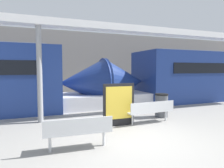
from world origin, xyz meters
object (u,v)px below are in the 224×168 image
(poster_board, at_px, (119,104))
(support_column_near, at_px, (40,75))
(trash_bin, at_px, (161,105))
(bench_far, at_px, (151,110))
(bench_near, at_px, (78,130))
(train_left, at_px, (219,76))

(poster_board, distance_m, support_column_near, 3.19)
(trash_bin, bearing_deg, bench_far, -143.47)
(bench_far, bearing_deg, poster_board, 171.41)
(poster_board, relative_size, support_column_near, 0.42)
(bench_far, height_order, trash_bin, trash_bin)
(bench_near, xyz_separation_m, poster_board, (1.79, 1.60, 0.27))
(bench_far, bearing_deg, bench_near, -156.65)
(bench_near, distance_m, trash_bin, 4.57)
(trash_bin, height_order, support_column_near, support_column_near)
(bench_near, bearing_deg, support_column_near, 107.57)
(trash_bin, relative_size, support_column_near, 0.27)
(train_left, relative_size, bench_near, 9.97)
(train_left, relative_size, bench_far, 9.16)
(bench_near, height_order, trash_bin, trash_bin)
(support_column_near, bearing_deg, train_left, 11.38)
(trash_bin, relative_size, poster_board, 0.65)
(train_left, height_order, support_column_near, support_column_near)
(bench_near, height_order, bench_far, same)
(bench_near, relative_size, poster_board, 1.14)
(bench_near, xyz_separation_m, bench_far, (3.04, 1.47, 0.00))
(trash_bin, xyz_separation_m, poster_board, (-2.22, -0.59, 0.27))
(poster_board, bearing_deg, support_column_near, 149.71)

